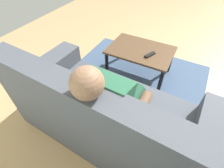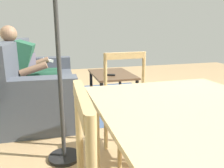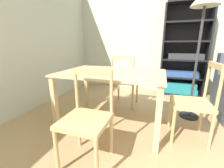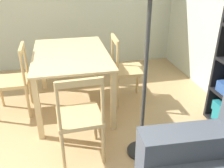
{
  "view_description": "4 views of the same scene",
  "coord_description": "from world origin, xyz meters",
  "px_view_note": "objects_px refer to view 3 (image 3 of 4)",
  "views": [
    {
      "loc": [
        0.53,
        2.48,
        1.75
      ],
      "look_at": [
        1.01,
        1.58,
        0.74
      ],
      "focal_mm": 26.97,
      "sensor_mm": 36.0,
      "label": 1
    },
    {
      "loc": [
        -2.2,
        1.44,
        1.14
      ],
      "look_at": [
        1.12,
        0.5,
        0.26
      ],
      "focal_mm": 35.37,
      "sensor_mm": 36.0,
      "label": 2
    },
    {
      "loc": [
        -0.85,
        -1.06,
        1.11
      ],
      "look_at": [
        -1.48,
        0.77,
        0.6
      ],
      "focal_mm": 23.63,
      "sensor_mm": 36.0,
      "label": 3
    },
    {
      "loc": [
        1.53,
        0.66,
        1.78
      ],
      "look_at": [
        -0.23,
        1.04,
        0.9
      ],
      "focal_mm": 39.91,
      "sensor_mm": 36.0,
      "label": 4
    }
  ],
  "objects_px": {
    "bookshelf": "(183,61)",
    "dining_table": "(112,80)",
    "dining_chair_by_doorway": "(87,119)",
    "floor_lamp": "(204,10)",
    "dining_chair_near_wall": "(125,81)",
    "dining_chair_facing_couch": "(194,103)"
  },
  "relations": [
    {
      "from": "bookshelf",
      "to": "dining_table",
      "type": "bearing_deg",
      "value": -120.15
    },
    {
      "from": "dining_table",
      "to": "dining_chair_by_doorway",
      "type": "distance_m",
      "value": 0.76
    },
    {
      "from": "bookshelf",
      "to": "dining_chair_by_doorway",
      "type": "height_order",
      "value": "bookshelf"
    },
    {
      "from": "bookshelf",
      "to": "floor_lamp",
      "type": "distance_m",
      "value": 1.45
    },
    {
      "from": "dining_table",
      "to": "floor_lamp",
      "type": "relative_size",
      "value": 0.73
    },
    {
      "from": "bookshelf",
      "to": "dining_chair_near_wall",
      "type": "height_order",
      "value": "bookshelf"
    },
    {
      "from": "dining_chair_near_wall",
      "to": "bookshelf",
      "type": "bearing_deg",
      "value": 45.73
    },
    {
      "from": "dining_chair_by_doorway",
      "to": "floor_lamp",
      "type": "relative_size",
      "value": 0.48
    },
    {
      "from": "floor_lamp",
      "to": "dining_chair_facing_couch",
      "type": "bearing_deg",
      "value": -97.89
    },
    {
      "from": "dining_chair_near_wall",
      "to": "floor_lamp",
      "type": "distance_m",
      "value": 1.55
    },
    {
      "from": "bookshelf",
      "to": "dining_table",
      "type": "height_order",
      "value": "bookshelf"
    },
    {
      "from": "dining_table",
      "to": "dining_chair_near_wall",
      "type": "relative_size",
      "value": 1.46
    },
    {
      "from": "bookshelf",
      "to": "dining_table",
      "type": "xyz_separation_m",
      "value": [
        -1.05,
        -1.81,
        -0.11
      ]
    },
    {
      "from": "dining_table",
      "to": "dining_chair_facing_couch",
      "type": "relative_size",
      "value": 1.46
    },
    {
      "from": "dining_chair_near_wall",
      "to": "dining_chair_by_doorway",
      "type": "distance_m",
      "value": 1.46
    },
    {
      "from": "bookshelf",
      "to": "floor_lamp",
      "type": "xyz_separation_m",
      "value": [
        0.04,
        -1.21,
        0.8
      ]
    },
    {
      "from": "dining_chair_near_wall",
      "to": "floor_lamp",
      "type": "relative_size",
      "value": 0.5
    },
    {
      "from": "floor_lamp",
      "to": "dining_chair_by_doorway",
      "type": "bearing_deg",
      "value": -129.36
    },
    {
      "from": "dining_table",
      "to": "dining_chair_by_doorway",
      "type": "relative_size",
      "value": 1.52
    },
    {
      "from": "dining_chair_by_doorway",
      "to": "dining_chair_near_wall",
      "type": "bearing_deg",
      "value": 90.03
    },
    {
      "from": "dining_table",
      "to": "dining_chair_facing_couch",
      "type": "bearing_deg",
      "value": 0.09
    },
    {
      "from": "dining_chair_near_wall",
      "to": "dining_table",
      "type": "bearing_deg",
      "value": -89.92
    }
  ]
}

